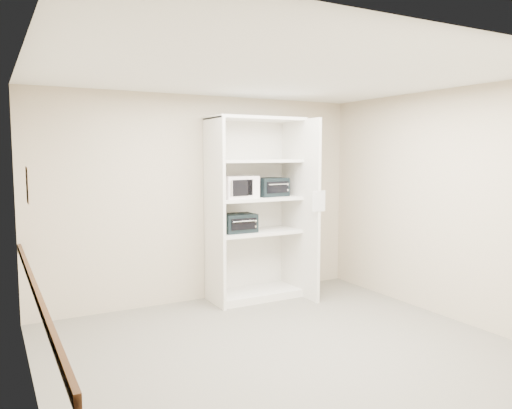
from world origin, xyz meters
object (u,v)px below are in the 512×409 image
shelving_unit (258,215)px  microwave (237,187)px  toaster_oven_upper (270,187)px  toaster_oven_lower (238,223)px

shelving_unit → microwave: 0.49m
shelving_unit → toaster_oven_upper: bearing=8.7°
toaster_oven_lower → toaster_oven_upper: bearing=4.3°
shelving_unit → toaster_oven_lower: bearing=-178.8°
shelving_unit → toaster_oven_lower: shelving_unit is taller
microwave → toaster_oven_upper: 0.51m
microwave → toaster_oven_lower: size_ratio=1.10×
microwave → toaster_oven_upper: microwave is taller
shelving_unit → toaster_oven_upper: size_ratio=5.59×
shelving_unit → toaster_oven_lower: size_ratio=5.58×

